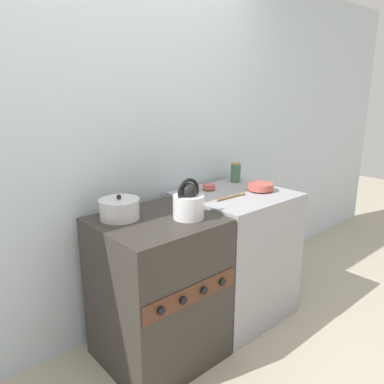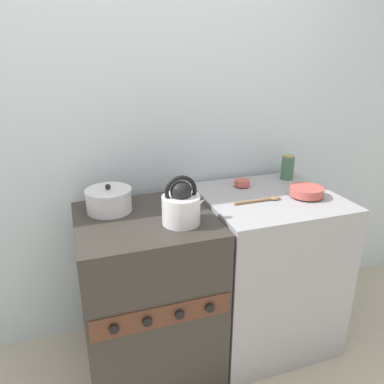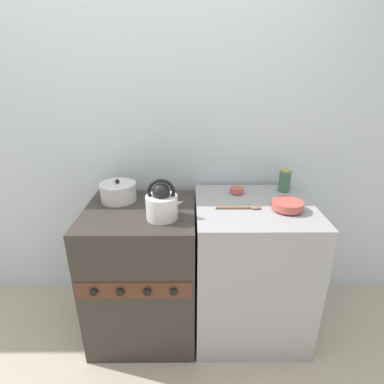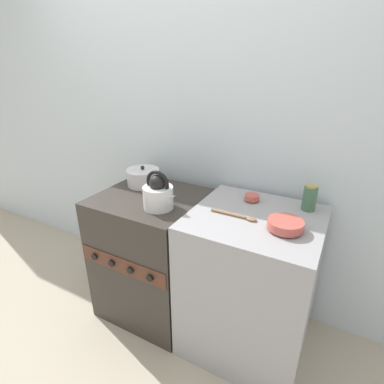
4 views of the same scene
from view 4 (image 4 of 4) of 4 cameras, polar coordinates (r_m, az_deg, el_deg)
ground_plane at (r=2.34m, az=-11.77°, el=-24.72°), size 12.00×12.00×0.00m
wall_back at (r=2.24m, az=-1.85°, el=11.15°), size 7.00×0.06×2.50m
stove at (r=2.22m, az=-7.45°, el=-11.61°), size 0.68×0.66×0.92m
counter at (r=1.98m, az=10.97°, el=-16.60°), size 0.73×0.69×0.93m
kettle at (r=1.79m, az=-6.43°, el=-0.37°), size 0.22×0.18×0.24m
cooking_pot at (r=2.16m, az=-9.28°, el=2.81°), size 0.23×0.23×0.15m
enamel_bowl at (r=1.61m, az=17.35°, el=-5.97°), size 0.18×0.18×0.06m
small_ceramic_bowl at (r=1.89m, az=11.32°, el=-1.03°), size 0.09×0.09×0.04m
storage_jar at (r=1.85m, az=21.49°, el=-1.07°), size 0.08×0.08×0.15m
wooden_spoon at (r=1.69m, az=8.67°, el=-4.53°), size 0.27×0.04×0.02m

